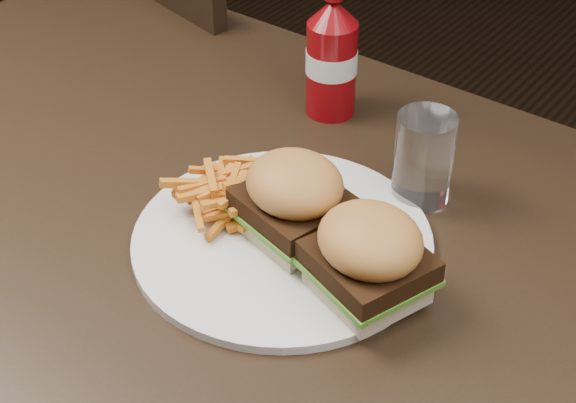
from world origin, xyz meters
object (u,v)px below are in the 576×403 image
Objects in this scene: chair_far at (243,128)px; tumbler at (424,157)px; ketchup_bottle at (331,70)px; plate at (282,240)px; dining_table at (200,218)px.

chair_far is 3.50× the size of tumbler.
ketchup_bottle reaches higher than tumbler.
ketchup_bottle is at bearing 114.14° from plate.
chair_far is (-0.38, 0.53, -0.30)m from dining_table.
dining_table is at bearing -179.19° from plate.
chair_far is 2.82× the size of ketchup_bottle.
ketchup_bottle reaches higher than dining_table.
chair_far is at bearing 147.18° from tumbler.
tumbler is (0.19, 0.16, 0.08)m from dining_table.
tumbler is at bearing 64.47° from plate.
tumbler is (0.57, -0.37, 0.38)m from chair_far.
ketchup_bottle is (-0.11, 0.25, 0.06)m from plate.
tumbler is (0.07, 0.16, 0.05)m from plate.
tumbler reaches higher than plate.
ketchup_bottle is (0.00, 0.25, 0.08)m from dining_table.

